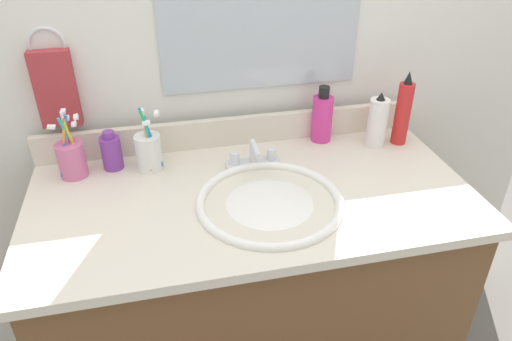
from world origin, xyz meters
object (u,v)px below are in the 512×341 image
Objects in this scene: bottle_soap_pink at (322,117)px; bottle_spray_red at (403,112)px; bottle_lotion_white at (377,122)px; faucet at (254,158)px; bottle_cream_purple at (111,152)px; hand_towel at (56,89)px; cup_pink at (71,158)px; cup_white_ceramic at (149,151)px.

bottle_spray_red is (0.24, -0.07, 0.03)m from bottle_soap_pink.
bottle_lotion_white is 0.09m from bottle_spray_red.
bottle_lotion_white is (0.40, 0.04, 0.05)m from faucet.
hand_towel is at bearing 145.09° from bottle_cream_purple.
bottle_soap_pink is (0.78, -0.06, -0.14)m from hand_towel.
faucet is 0.81× the size of cup_pink.
hand_towel is 0.59m from faucet.
hand_towel is 1.24× the size of bottle_lotion_white.
bottle_spray_red reaches higher than cup_white_ceramic.
cup_white_ceramic is (0.23, -0.12, -0.16)m from hand_towel.
cup_pink reaches higher than cup_white_ceramic.
hand_towel reaches higher than bottle_cream_purple.
cup_white_ceramic is (0.11, -0.03, 0.01)m from bottle_cream_purple.
faucet is 0.30m from cup_white_ceramic.
faucet is at bearing -173.98° from bottle_lotion_white.
bottle_spray_red reaches higher than cup_pink.
bottle_soap_pink is 0.76m from cup_pink.
hand_towel is at bearing 101.04° from cup_pink.
bottle_lotion_white is at bearing -7.86° from hand_towel.
bottle_soap_pink is at bearing 163.05° from bottle_spray_red.
cup_white_ceramic is at bearing 179.42° from bottle_spray_red.
cup_pink is (-0.21, 0.01, -0.00)m from cup_white_ceramic.
bottle_soap_pink is (0.25, 0.12, 0.05)m from faucet.
hand_towel is at bearing 152.89° from cup_white_ceramic.
faucet is 1.37× the size of bottle_cream_purple.
hand_towel is 0.23m from bottle_cream_purple.
bottle_spray_red is (1.01, -0.13, -0.11)m from hand_towel.
bottle_soap_pink is at bearing 24.98° from faucet.
bottle_lotion_white is at bearing -179.38° from bottle_spray_red.
bottle_soap_pink reaches higher than bottle_lotion_white.
faucet is 0.67× the size of bottle_spray_red.
cup_white_ceramic is (-0.70, 0.01, -0.02)m from bottle_lotion_white.
bottle_soap_pink reaches higher than faucet.
bottle_cream_purple is at bearing -34.91° from hand_towel.
bottle_spray_red is 1.20× the size of cup_pink.
bottle_soap_pink is 0.95× the size of cup_white_ceramic.
bottle_spray_red reaches higher than bottle_lotion_white.
bottle_cream_purple is 0.11m from cup_white_ceramic.
faucet is 0.41m from bottle_lotion_white.
cup_pink is (-0.11, -0.02, 0.00)m from bottle_cream_purple.
faucet is 0.41m from bottle_cream_purple.
bottle_lotion_white reaches higher than bottle_cream_purple.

